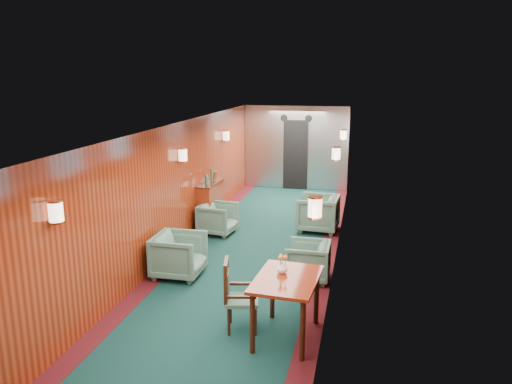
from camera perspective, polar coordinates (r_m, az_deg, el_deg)
room at (r=8.62m, az=-0.75°, el=2.33°), size 12.00×12.10×2.40m
bulkhead at (r=14.43m, az=4.59°, el=5.02°), size 2.98×0.17×2.39m
windows_right at (r=8.70m, az=9.22°, el=1.01°), size 0.02×8.60×0.80m
wall_sconces at (r=9.14m, az=0.05°, el=3.96°), size 2.97×7.97×0.25m
dining_table at (r=6.36m, az=3.51°, el=-10.85°), size 0.84×1.14×0.82m
side_chair at (r=6.62m, az=-2.39°, el=-11.38°), size 0.50×0.52×0.96m
credenza at (r=11.02m, az=-5.28°, el=-1.30°), size 0.34×1.09×1.26m
flower_vase at (r=6.42m, az=3.00°, el=-8.63°), size 0.14×0.14×0.15m
armchair_left_near at (r=8.41m, az=-8.80°, el=-7.15°), size 0.80×0.77×0.72m
armchair_left_far at (r=10.47m, az=-4.37°, el=-3.06°), size 0.80×0.79×0.65m
armchair_right_near at (r=8.23m, az=5.95°, el=-7.85°), size 0.70×0.68×0.63m
armchair_right_far at (r=10.71m, az=7.07°, el=-2.42°), size 0.90×0.88×0.77m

